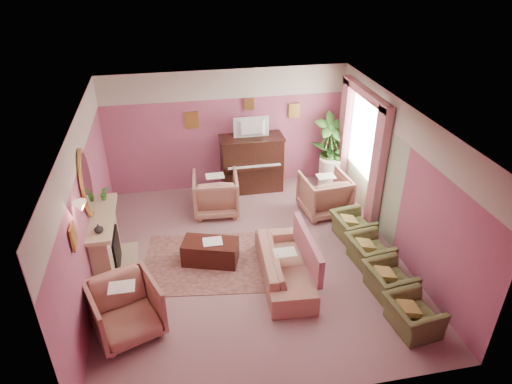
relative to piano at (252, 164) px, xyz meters
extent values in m
cube|color=#976A6E|center=(-0.50, -2.68, -0.65)|extent=(5.50, 6.00, 0.01)
cube|color=silver|center=(-0.50, -2.68, 2.15)|extent=(5.50, 6.00, 0.01)
cube|color=#834664|center=(-0.50, 0.32, 0.75)|extent=(5.50, 0.02, 2.80)
cube|color=#834664|center=(-0.50, -5.68, 0.75)|extent=(5.50, 0.02, 2.80)
cube|color=#834664|center=(-3.25, -2.68, 0.75)|extent=(0.02, 6.00, 2.80)
cube|color=#834664|center=(2.25, -2.68, 0.75)|extent=(0.02, 6.00, 2.80)
cube|color=beige|center=(-0.50, 0.31, 1.82)|extent=(5.50, 0.01, 0.65)
cube|color=#A1AD8F|center=(2.23, -1.38, 0.42)|extent=(0.01, 3.00, 2.15)
cube|color=tan|center=(-3.09, -2.48, -0.10)|extent=(0.30, 1.40, 1.10)
cube|color=black|center=(-2.99, -2.48, -0.25)|extent=(0.18, 0.72, 0.68)
cube|color=#FF5B12|center=(-2.95, -2.48, -0.43)|extent=(0.06, 0.54, 0.10)
cube|color=tan|center=(-3.06, -2.48, 0.47)|extent=(0.40, 1.55, 0.07)
cube|color=tan|center=(-2.89, -2.48, -0.64)|extent=(0.55, 1.50, 0.02)
ellipsoid|color=gold|center=(-3.20, -2.48, 1.15)|extent=(0.04, 0.72, 1.20)
ellipsoid|color=silver|center=(-3.17, -2.48, 1.15)|extent=(0.01, 0.60, 1.06)
cone|color=#DAA488|center=(-3.12, -3.53, 1.33)|extent=(0.20, 0.20, 0.16)
cube|color=black|center=(0.00, 0.00, 0.00)|extent=(1.40, 0.60, 1.30)
cube|color=black|center=(0.00, -0.35, 0.07)|extent=(1.30, 0.12, 0.06)
cube|color=white|center=(0.00, -0.35, 0.11)|extent=(1.20, 0.08, 0.02)
cube|color=black|center=(0.00, 0.00, 0.66)|extent=(1.45, 0.65, 0.04)
imported|color=black|center=(0.00, -0.05, 0.95)|extent=(0.80, 0.12, 0.48)
cube|color=gold|center=(-1.30, 0.28, 1.07)|extent=(0.30, 0.03, 0.38)
cube|color=gold|center=(1.05, 0.28, 1.13)|extent=(0.26, 0.03, 0.34)
cube|color=gold|center=(0.00, 0.28, 1.35)|extent=(0.22, 0.03, 0.26)
cube|color=gold|center=(-3.21, -3.88, 1.07)|extent=(0.03, 0.28, 0.36)
cube|color=beige|center=(2.20, -1.13, 1.05)|extent=(0.03, 1.40, 1.80)
cube|color=#B56271|center=(2.12, -2.05, 0.65)|extent=(0.16, 0.34, 2.60)
cube|color=#B56271|center=(2.12, -0.21, 0.65)|extent=(0.16, 0.34, 2.60)
cube|color=#B56271|center=(2.12, -1.13, 1.91)|extent=(0.16, 2.20, 0.16)
imported|color=#356F25|center=(-3.05, -1.93, 0.64)|extent=(0.16, 0.16, 0.28)
imported|color=beige|center=(-3.05, -2.98, 0.58)|extent=(0.16, 0.16, 0.16)
cube|color=#86534D|center=(-1.25, -2.62, -0.64)|extent=(2.72, 2.12, 0.01)
cube|color=#37150F|center=(-1.27, -2.60, -0.43)|extent=(1.11, 0.78, 0.45)
cube|color=white|center=(-1.22, -2.60, -0.20)|extent=(0.35, 0.28, 0.01)
imported|color=#AD7762|center=(-0.04, -3.33, -0.25)|extent=(0.66, 1.99, 0.81)
cube|color=#B56271|center=(0.36, -3.33, -0.05)|extent=(0.10, 1.51, 0.55)
imported|color=#AD7762|center=(-0.95, -0.86, -0.16)|extent=(0.95, 0.95, 0.99)
imported|color=#AD7762|center=(1.35, -1.33, -0.16)|extent=(0.95, 0.95, 0.99)
imported|color=#AD7762|center=(-2.68, -4.05, -0.16)|extent=(0.95, 0.95, 0.99)
imported|color=brown|center=(1.59, -4.83, -0.31)|extent=(0.56, 0.79, 0.69)
imported|color=brown|center=(1.59, -4.01, -0.31)|extent=(0.56, 0.79, 0.69)
imported|color=brown|center=(1.59, -3.19, -0.31)|extent=(0.56, 0.79, 0.69)
imported|color=brown|center=(1.59, -2.37, -0.31)|extent=(0.56, 0.79, 0.69)
cylinder|color=white|center=(1.86, -0.18, -0.30)|extent=(0.52, 0.52, 0.70)
imported|color=#356F25|center=(1.86, -0.18, 0.22)|extent=(0.30, 0.30, 0.34)
imported|color=#356F25|center=(1.98, -0.28, 0.19)|extent=(0.16, 0.16, 0.28)
cylinder|color=brown|center=(1.84, -0.07, -0.48)|extent=(0.34, 0.34, 0.34)
imported|color=#356F25|center=(1.84, -0.07, 0.41)|extent=(0.76, 0.76, 1.44)
camera|label=1|loc=(-1.74, -9.39, 4.69)|focal=32.00mm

